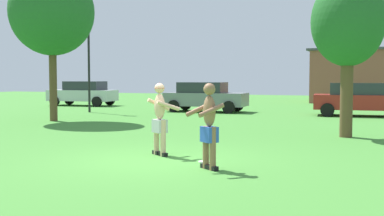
# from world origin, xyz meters

# --- Properties ---
(ground_plane) EXTENTS (80.00, 80.00, 0.00)m
(ground_plane) POSITION_xyz_m (0.00, 0.00, 0.00)
(ground_plane) COLOR #428433
(player_with_cap) EXTENTS (0.83, 0.77, 1.73)m
(player_with_cap) POSITION_xyz_m (-0.24, 0.66, 0.95)
(player_with_cap) COLOR black
(player_with_cap) RESTS_ON ground_plane
(player_in_blue) EXTENTS (0.80, 0.75, 1.74)m
(player_in_blue) POSITION_xyz_m (1.45, -0.57, 0.92)
(player_in_blue) COLOR black
(player_in_blue) RESTS_ON ground_plane
(frisbee) EXTENTS (0.24, 0.24, 0.03)m
(frisbee) POSITION_xyz_m (1.06, 0.17, 0.01)
(frisbee) COLOR white
(frisbee) RESTS_ON ground_plane
(car_red_near_post) EXTENTS (4.46, 2.38, 1.58)m
(car_red_near_post) POSITION_xyz_m (3.47, 14.82, 0.82)
(car_red_near_post) COLOR maroon
(car_red_near_post) RESTS_ON ground_plane
(car_gray_mid_lot) EXTENTS (4.38, 2.18, 1.58)m
(car_gray_mid_lot) POSITION_xyz_m (-4.36, 14.75, 0.82)
(car_gray_mid_lot) COLOR slate
(car_gray_mid_lot) RESTS_ON ground_plane
(car_silver_far_end) EXTENTS (4.45, 2.36, 1.58)m
(car_silver_far_end) POSITION_xyz_m (-13.66, 17.00, 0.82)
(car_silver_far_end) COLOR silver
(car_silver_far_end) RESTS_ON ground_plane
(lamp_post) EXTENTS (0.60, 0.24, 5.40)m
(lamp_post) POSITION_xyz_m (-9.87, 12.07, 3.34)
(lamp_post) COLOR black
(lamp_post) RESTS_ON ground_plane
(tree_left_field) EXTENTS (3.52, 3.52, 6.43)m
(tree_left_field) POSITION_xyz_m (-8.38, 7.18, 4.57)
(tree_left_field) COLOR brown
(tree_left_field) RESTS_ON ground_plane
(tree_right_field) EXTENTS (2.23, 2.23, 4.93)m
(tree_right_field) POSITION_xyz_m (3.56, 6.03, 3.50)
(tree_right_field) COLOR brown
(tree_right_field) RESTS_ON ground_plane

